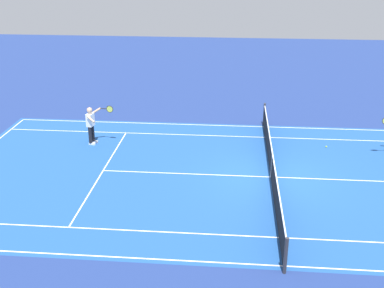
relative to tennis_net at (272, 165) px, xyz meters
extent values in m
plane|color=navy|center=(0.00, 0.00, -0.49)|extent=(60.00, 60.00, 0.00)
cube|color=#1E4C93|center=(0.00, 0.00, -0.49)|extent=(24.20, 11.40, 0.00)
cube|color=white|center=(0.00, -5.50, -0.49)|extent=(23.80, 0.05, 0.01)
cube|color=white|center=(0.00, 5.50, -0.49)|extent=(23.80, 0.05, 0.01)
cube|color=white|center=(0.00, -4.11, -0.49)|extent=(23.80, 0.05, 0.01)
cube|color=white|center=(0.00, 4.11, -0.49)|extent=(23.80, 0.05, 0.01)
cube|color=white|center=(6.40, 0.00, -0.49)|extent=(0.05, 8.22, 0.01)
cube|color=white|center=(0.00, 0.00, -0.49)|extent=(12.80, 0.05, 0.01)
cylinder|color=#2D2D33|center=(0.00, -5.80, 0.05)|extent=(0.10, 0.10, 1.08)
cylinder|color=#2D2D33|center=(0.00, 5.80, 0.05)|extent=(0.10, 0.10, 1.08)
cube|color=black|center=(0.00, 0.00, -0.05)|extent=(0.02, 11.60, 0.88)
cube|color=white|center=(0.00, 0.00, 0.46)|extent=(0.04, 11.60, 0.06)
cube|color=white|center=(0.00, 0.00, -0.05)|extent=(0.04, 0.06, 0.88)
cylinder|color=black|center=(7.62, -2.58, -0.04)|extent=(0.15, 0.15, 0.74)
cube|color=white|center=(7.56, -2.56, -0.45)|extent=(0.30, 0.16, 0.09)
cylinder|color=black|center=(7.57, -2.81, -0.04)|extent=(0.15, 0.15, 0.74)
cube|color=white|center=(7.51, -2.80, -0.45)|extent=(0.30, 0.16, 0.09)
cube|color=white|center=(7.59, -2.69, 0.61)|extent=(0.30, 0.42, 0.56)
sphere|color=#DBAA84|center=(7.59, -2.69, 1.04)|extent=(0.23, 0.23, 0.23)
cylinder|color=#DBAA84|center=(7.47, -2.39, 0.74)|extent=(0.40, 0.28, 0.26)
cylinder|color=#DBAA84|center=(7.37, -2.94, 0.94)|extent=(0.42, 0.15, 0.30)
cylinder|color=#232326|center=(7.05, -2.94, 1.05)|extent=(0.28, 0.09, 0.04)
torus|color=#232326|center=(6.77, -2.89, 1.05)|extent=(0.31, 0.08, 0.31)
cylinder|color=#C6D84C|center=(6.77, -2.89, 1.05)|extent=(0.27, 0.05, 0.27)
sphere|color=#CCE01E|center=(-2.54, -3.15, -0.46)|extent=(0.07, 0.07, 0.07)
camera|label=1|loc=(1.48, 16.63, 7.51)|focal=45.67mm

